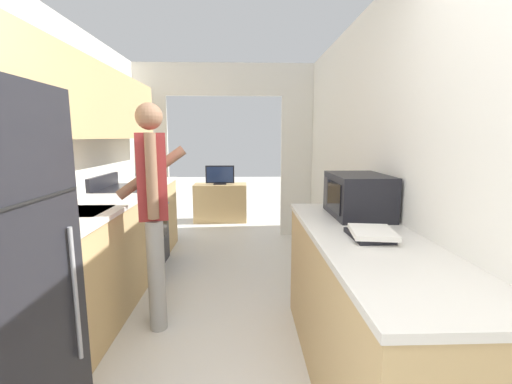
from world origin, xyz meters
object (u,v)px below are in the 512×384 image
Objects in this scene: range_oven at (133,228)px; tv_cabinet at (221,203)px; television at (220,175)px; person at (153,209)px; knife at (151,179)px; microwave at (358,195)px; book_stack at (371,234)px.

range_oven reaches higher than tv_cabinet.
person is at bearing -94.65° from television.
television is at bearing -90.00° from tv_cabinet.
person reaches higher than tv_cabinet.
knife is at bearing 85.98° from range_oven.
person is 3.21× the size of microwave.
television is (0.27, 3.33, -0.11)m from person.
book_stack is (1.94, -1.98, 0.48)m from range_oven.
microwave reaches higher than tv_cabinet.
microwave reaches higher than knife.
range_oven is at bearing -111.29° from television.
television reaches higher than tv_cabinet.
television is (-1.21, 3.56, -0.25)m from microwave.
microwave is 1.78× the size of knife.
microwave is (2.04, -1.43, 0.60)m from range_oven.
television reaches higher than book_stack.
book_stack is at bearing -75.04° from tv_cabinet.
range_oven reaches higher than television.
tv_cabinet is (0.83, 2.17, -0.14)m from range_oven.
range_oven is 2.57m from microwave.
microwave reaches higher than range_oven.
person is 1.95m from knife.
range_oven is at bearing 10.33° from person.
television reaches higher than knife.
book_stack is at bearing -45.56° from range_oven.
person reaches higher than microwave.
microwave reaches higher than book_stack.
person is 5.48× the size of book_stack.
tv_cabinet is at bearing -19.34° from person.
book_stack is 1.04× the size of knife.
person is 5.71× the size of knife.
range_oven reaches higher than book_stack.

